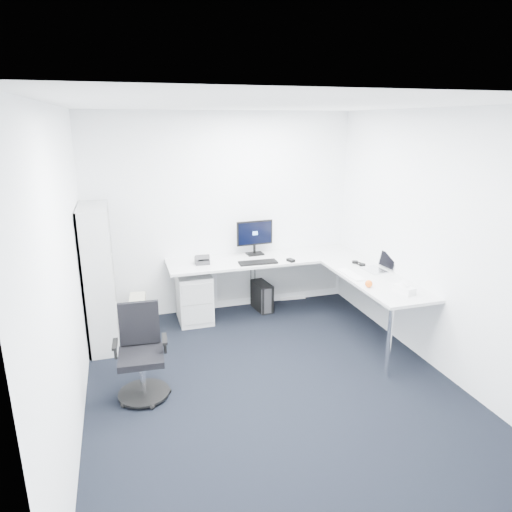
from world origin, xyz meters
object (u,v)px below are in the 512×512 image
object	(u,v)px
bookshelf	(99,277)
task_chair	(141,355)
l_desk	(277,294)
laptop	(375,262)
monitor	(255,237)

from	to	relation	value
bookshelf	task_chair	bearing A→B (deg)	-74.01
l_desk	bookshelf	world-z (taller)	bookshelf
bookshelf	task_chair	size ratio (longest dim) A/B	1.84
bookshelf	laptop	world-z (taller)	bookshelf
task_chair	laptop	bearing A→B (deg)	16.63
l_desk	monitor	xyz separation A→B (m)	(-0.15, 0.53, 0.64)
monitor	task_chair	bearing A→B (deg)	-136.70
l_desk	task_chair	size ratio (longest dim) A/B	3.01
laptop	bookshelf	bearing A→B (deg)	164.66
monitor	laptop	xyz separation A→B (m)	(1.20, -1.10, -0.13)
task_chair	laptop	size ratio (longest dim) A/B	2.84
monitor	laptop	size ratio (longest dim) A/B	1.59
laptop	monitor	bearing A→B (deg)	133.01
bookshelf	laptop	bearing A→B (deg)	-10.84
task_chair	monitor	bearing A→B (deg)	50.35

